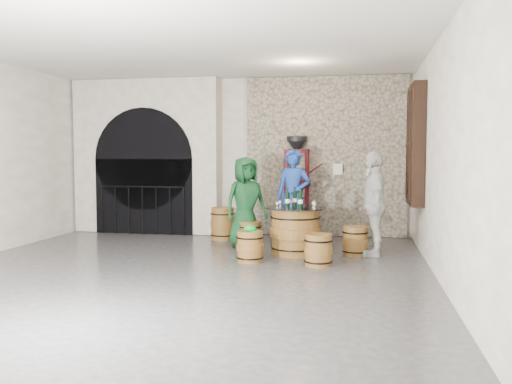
% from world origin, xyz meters
% --- Properties ---
extents(ground, '(8.00, 8.00, 0.00)m').
position_xyz_m(ground, '(0.00, 0.00, 0.00)').
color(ground, '#303033').
rests_on(ground, ground).
extents(wall_back, '(8.00, 0.00, 8.00)m').
position_xyz_m(wall_back, '(0.00, 4.00, 1.60)').
color(wall_back, silver).
rests_on(wall_back, ground).
extents(wall_right, '(0.00, 8.00, 8.00)m').
position_xyz_m(wall_right, '(3.50, 0.00, 1.60)').
color(wall_right, silver).
rests_on(wall_right, ground).
extents(ceiling, '(8.00, 8.00, 0.00)m').
position_xyz_m(ceiling, '(0.00, 0.00, 3.20)').
color(ceiling, beige).
rests_on(ceiling, wall_back).
extents(stone_facing_panel, '(3.20, 0.12, 3.18)m').
position_xyz_m(stone_facing_panel, '(1.80, 3.94, 1.60)').
color(stone_facing_panel, '#A29881').
rests_on(stone_facing_panel, ground).
extents(arched_opening, '(3.10, 0.60, 3.19)m').
position_xyz_m(arched_opening, '(-1.90, 3.74, 1.58)').
color(arched_opening, silver).
rests_on(arched_opening, ground).
extents(shuttered_window, '(0.23, 1.10, 2.00)m').
position_xyz_m(shuttered_window, '(3.38, 2.40, 1.80)').
color(shuttered_window, black).
rests_on(shuttered_window, wall_right).
extents(barrel_table, '(1.01, 1.01, 0.78)m').
position_xyz_m(barrel_table, '(1.45, 1.80, 0.38)').
color(barrel_table, brown).
rests_on(barrel_table, ground).
extents(barrel_stool_left, '(0.43, 0.43, 0.47)m').
position_xyz_m(barrel_stool_left, '(0.58, 2.25, 0.23)').
color(barrel_stool_left, brown).
rests_on(barrel_stool_left, ground).
extents(barrel_stool_far, '(0.43, 0.43, 0.47)m').
position_xyz_m(barrel_stool_far, '(1.30, 2.76, 0.23)').
color(barrel_stool_far, brown).
rests_on(barrel_stool_far, ground).
extents(barrel_stool_right, '(0.43, 0.43, 0.47)m').
position_xyz_m(barrel_stool_right, '(2.42, 1.89, 0.23)').
color(barrel_stool_right, brown).
rests_on(barrel_stool_right, ground).
extents(barrel_stool_near_right, '(0.43, 0.43, 0.47)m').
position_xyz_m(barrel_stool_near_right, '(1.89, 0.93, 0.23)').
color(barrel_stool_near_right, brown).
rests_on(barrel_stool_near_right, ground).
extents(barrel_stool_near_left, '(0.43, 0.43, 0.47)m').
position_xyz_m(barrel_stool_near_left, '(0.84, 1.04, 0.23)').
color(barrel_stool_near_left, brown).
rests_on(barrel_stool_near_left, ground).
extents(green_cap, '(0.23, 0.19, 0.10)m').
position_xyz_m(green_cap, '(0.85, 1.04, 0.51)').
color(green_cap, '#0D8F2E').
rests_on(green_cap, barrel_stool_near_left).
extents(person_green, '(0.93, 0.89, 1.60)m').
position_xyz_m(person_green, '(0.51, 2.28, 0.80)').
color(person_green, '#103B1C').
rests_on(person_green, ground).
extents(person_blue, '(0.67, 0.48, 1.74)m').
position_xyz_m(person_blue, '(1.29, 2.84, 0.87)').
color(person_blue, navy).
rests_on(person_blue, ground).
extents(person_white, '(0.47, 1.02, 1.70)m').
position_xyz_m(person_white, '(2.71, 1.92, 0.85)').
color(person_white, silver).
rests_on(person_white, ground).
extents(wine_bottle_left, '(0.08, 0.08, 0.32)m').
position_xyz_m(wine_bottle_left, '(1.32, 1.81, 0.91)').
color(wine_bottle_left, black).
rests_on(wine_bottle_left, barrel_table).
extents(wine_bottle_center, '(0.08, 0.08, 0.32)m').
position_xyz_m(wine_bottle_center, '(1.54, 1.74, 0.91)').
color(wine_bottle_center, black).
rests_on(wine_bottle_center, barrel_table).
extents(wine_bottle_right, '(0.08, 0.08, 0.32)m').
position_xyz_m(wine_bottle_right, '(1.41, 2.00, 0.91)').
color(wine_bottle_right, black).
rests_on(wine_bottle_right, barrel_table).
extents(tasting_glass_a, '(0.05, 0.05, 0.10)m').
position_xyz_m(tasting_glass_a, '(1.17, 1.64, 0.83)').
color(tasting_glass_a, '#A55920').
rests_on(tasting_glass_a, barrel_table).
extents(tasting_glass_b, '(0.05, 0.05, 0.10)m').
position_xyz_m(tasting_glass_b, '(1.74, 1.79, 0.83)').
color(tasting_glass_b, '#A55920').
rests_on(tasting_glass_b, barrel_table).
extents(tasting_glass_c, '(0.05, 0.05, 0.10)m').
position_xyz_m(tasting_glass_c, '(1.35, 1.98, 0.83)').
color(tasting_glass_c, '#A55920').
rests_on(tasting_glass_c, barrel_table).
extents(tasting_glass_d, '(0.05, 0.05, 0.10)m').
position_xyz_m(tasting_glass_d, '(1.74, 1.95, 0.83)').
color(tasting_glass_d, '#A55920').
rests_on(tasting_glass_d, barrel_table).
extents(tasting_glass_e, '(0.05, 0.05, 0.10)m').
position_xyz_m(tasting_glass_e, '(1.78, 1.60, 0.83)').
color(tasting_glass_e, '#A55920').
rests_on(tasting_glass_e, barrel_table).
extents(tasting_glass_f, '(0.05, 0.05, 0.10)m').
position_xyz_m(tasting_glass_f, '(1.19, 1.85, 0.83)').
color(tasting_glass_f, '#A55920').
rests_on(tasting_glass_f, barrel_table).
extents(side_barrel, '(0.47, 0.47, 0.62)m').
position_xyz_m(side_barrel, '(-0.11, 3.06, 0.31)').
color(side_barrel, brown).
rests_on(side_barrel, ground).
extents(corking_press, '(0.84, 0.52, 2.00)m').
position_xyz_m(corking_press, '(1.25, 3.70, 1.16)').
color(corking_press, '#540E18').
rests_on(corking_press, ground).
extents(control_box, '(0.18, 0.10, 0.22)m').
position_xyz_m(control_box, '(2.05, 3.86, 1.35)').
color(control_box, silver).
rests_on(control_box, wall_back).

